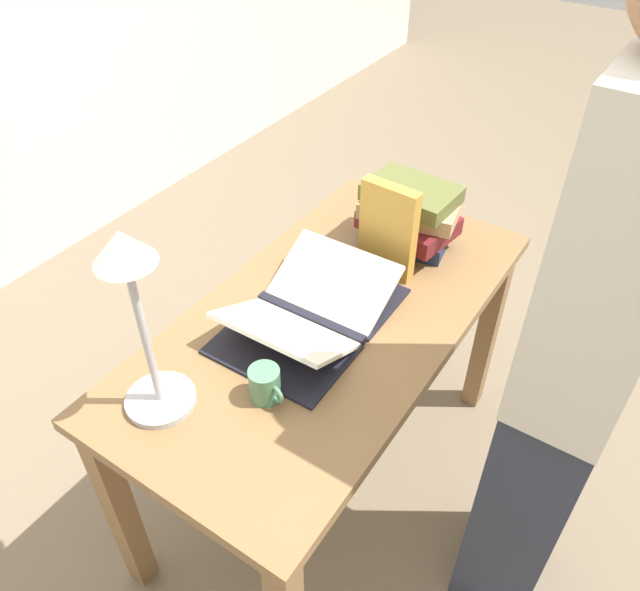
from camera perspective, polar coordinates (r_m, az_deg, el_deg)
The scene contains 8 objects.
ground_plane at distance 2.21m, azimuth 0.69°, elevation -16.10°, with size 12.00×12.00×0.00m, color #70604C.
reading_desk at distance 1.72m, azimuth 0.85°, elevation -4.54°, with size 1.27×0.64×0.74m.
open_book at distance 1.60m, azimuth -0.88°, elevation -1.47°, with size 0.50×0.34×0.11m.
book_stack_tall at distance 1.85m, azimuth 8.14°, elevation 7.29°, with size 0.22×0.30×0.20m.
book_standing_upright at distance 1.71m, azimuth 6.23°, elevation 5.95°, with size 0.05×0.17×0.28m.
reading_lamp at distance 1.27m, azimuth -16.52°, elevation -0.36°, with size 0.16×0.16×0.47m.
coffee_mug at distance 1.42m, azimuth -5.03°, elevation -8.09°, with size 0.07×0.10×0.08m.
person_reader at distance 1.43m, azimuth 22.27°, elevation -6.57°, with size 0.36×0.22×1.73m.
Camera 1 is at (-1.02, -0.65, 1.84)m, focal length 35.00 mm.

